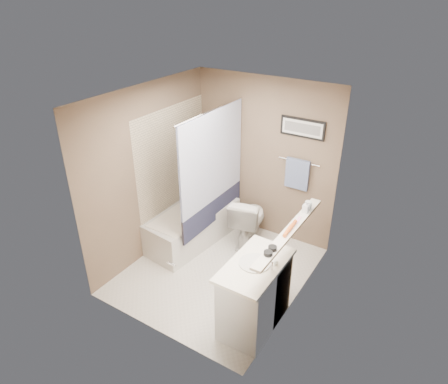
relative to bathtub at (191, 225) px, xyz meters
The scene contains 34 objects.
ground 0.90m from the bathtub, 29.32° to the right, with size 2.50×2.50×0.00m, color silver.
ceiling 2.30m from the bathtub, 29.32° to the right, with size 2.20×2.50×0.04m, color white.
wall_back 1.46m from the bathtub, 47.16° to the left, with size 2.20×0.04×2.40m, color brown.
wall_front 2.05m from the bathtub, 65.57° to the right, with size 2.20×0.04×2.40m, color brown.
wall_left 1.09m from the bathtub, 128.07° to the right, with size 0.04×2.50×2.40m, color brown.
wall_right 2.10m from the bathtub, 12.96° to the right, with size 0.04×2.50×2.40m, color brown.
tile_surround 0.83m from the bathtub, 167.04° to the left, with size 0.02×1.55×2.00m, color beige.
curtain_rod 1.84m from the bathtub, 12.68° to the left, with size 0.02×0.02×1.55m, color silver.
curtain_upper 1.20m from the bathtub, 12.68° to the left, with size 0.03×1.45×1.28m, color silver.
curtain_lower 0.49m from the bathtub, 12.68° to the left, with size 0.03×1.45×0.36m, color #222540.
mirror 2.36m from the bathtub, 17.25° to the right, with size 0.02×1.60×1.00m, color silver.
shelf 2.06m from the bathtub, 17.75° to the right, with size 0.12×1.60×0.03m, color silver.
towel_bar 1.85m from the bathtub, 31.41° to the left, with size 0.02×0.02×0.60m, color silver.
towel 1.75m from the bathtub, 30.76° to the left, with size 0.34×0.05×0.44m, color #90A6D1.
art_frame 2.17m from the bathtub, 31.95° to the left, with size 0.62×0.03×0.26m, color black.
art_mat 2.16m from the bathtub, 31.50° to the left, with size 0.56×0.00×0.20m, color white.
art_image 2.16m from the bathtub, 31.41° to the left, with size 0.50×0.00×0.13m, color #595959.
door 2.24m from the bathtub, 51.99° to the right, with size 0.80×0.02×2.00m, color silver.
door_handle 2.02m from the bathtub, 58.95° to the right, with size 0.02×0.02×0.10m, color silver.
bathtub is the anchor object (origin of this frame).
tub_rim 0.25m from the bathtub, 135.00° to the right, with size 0.56×1.36×0.02m, color white.
toilet 0.87m from the bathtub, 28.47° to the left, with size 0.43×0.76×0.78m, color silver.
vanity 1.88m from the bathtub, 31.50° to the right, with size 0.50×0.90×0.80m, color white.
countertop 1.95m from the bathtub, 31.66° to the right, with size 0.54×0.96×0.04m, color white.
sink_basin 1.95m from the bathtub, 31.82° to the right, with size 0.34×0.34×0.01m, color silver.
faucet_spout 2.13m from the bathtub, 28.84° to the right, with size 0.02×0.02×0.10m, color silver.
faucet_knob 2.08m from the bathtub, 26.32° to the right, with size 0.05×0.05×0.05m, color white.
candle_bowl_near 2.28m from the bathtub, 31.70° to the right, with size 0.09×0.09×0.04m, color black.
candle_bowl_far 2.23m from the bathtub, 29.36° to the right, with size 0.09×0.09×0.04m, color black.
hair_brush_front 2.09m from the bathtub, 19.66° to the right, with size 0.04×0.04×0.22m, color orange.
hair_brush_back 2.06m from the bathtub, 16.20° to the right, with size 0.04×0.04×0.22m, color #C5521B.
pink_comb 2.01m from the bathtub, 10.88° to the right, with size 0.03×0.16×0.01m, color #FC9ABF.
glass_jar 2.01m from the bathtub, ahead, with size 0.08×0.08×0.10m, color silver.
soap_bottle 2.02m from the bathtub, ahead, with size 0.07×0.07×0.15m, color #999999.
Camera 1 is at (2.36, -3.60, 3.51)m, focal length 32.00 mm.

